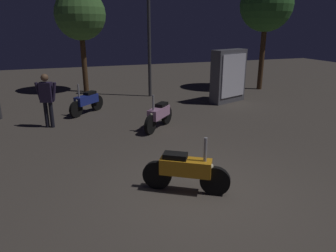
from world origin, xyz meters
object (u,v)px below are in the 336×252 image
object	(u,v)px
person_rider_beside	(47,96)
streetlamp_far	(149,16)
motorcycle_pink_parked_right	(159,115)
motorcycle_blue_parked_left	(87,102)
kiosk_billboard	(229,76)
motorcycle_orange_foreground	(185,170)

from	to	relation	value
person_rider_beside	streetlamp_far	distance (m)	5.81
streetlamp_far	motorcycle_pink_parked_right	bearing A→B (deg)	-102.72
motorcycle_blue_parked_left	kiosk_billboard	distance (m)	5.66
motorcycle_blue_parked_left	streetlamp_far	distance (m)	4.60
motorcycle_orange_foreground	person_rider_beside	xyz separation A→B (m)	(-2.45, 5.03, 0.54)
motorcycle_pink_parked_right	motorcycle_blue_parked_left	bearing A→B (deg)	-98.24
streetlamp_far	kiosk_billboard	xyz separation A→B (m)	(2.71, -2.07, -2.30)
motorcycle_blue_parked_left	person_rider_beside	distance (m)	1.84
motorcycle_blue_parked_left	person_rider_beside	world-z (taller)	person_rider_beside
person_rider_beside	kiosk_billboard	bearing A→B (deg)	-58.20
motorcycle_blue_parked_left	motorcycle_orange_foreground	bearing A→B (deg)	57.63
motorcycle_pink_parked_right	kiosk_billboard	world-z (taller)	kiosk_billboard
motorcycle_orange_foreground	person_rider_beside	bearing A→B (deg)	147.85
motorcycle_blue_parked_left	kiosk_billboard	world-z (taller)	kiosk_billboard
person_rider_beside	streetlamp_far	xyz separation A→B (m)	(4.16, 3.29, 2.37)
person_rider_beside	motorcycle_blue_parked_left	bearing A→B (deg)	-23.49
streetlamp_far	kiosk_billboard	world-z (taller)	streetlamp_far
motorcycle_blue_parked_left	streetlamp_far	world-z (taller)	streetlamp_far
motorcycle_orange_foreground	streetlamp_far	xyz separation A→B (m)	(1.71, 8.31, 2.91)
motorcycle_blue_parked_left	person_rider_beside	bearing A→B (deg)	1.44
person_rider_beside	kiosk_billboard	size ratio (longest dim) A/B	0.78
kiosk_billboard	motorcycle_blue_parked_left	bearing A→B (deg)	-20.16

